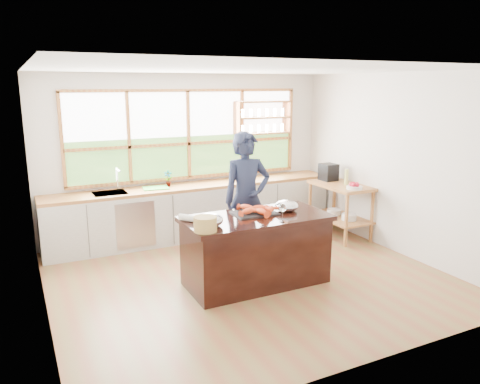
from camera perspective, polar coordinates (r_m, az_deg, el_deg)
ground_plane at (r=6.37m, az=1.06°, el=-10.34°), size 5.00×5.00×0.00m
room_shell at (r=6.36m, az=-0.80°, el=6.05°), size 5.02×4.52×2.71m
back_counter at (r=7.89m, az=-5.51°, el=-2.26°), size 4.90×0.63×0.90m
right_shelf_unit at (r=8.03m, az=12.15°, el=-1.13°), size 0.62×1.10×0.90m
island at (r=6.03m, az=1.96°, el=-7.05°), size 1.85×0.90×0.90m
cook at (r=6.55m, az=0.82°, el=-0.90°), size 0.73×0.51×1.90m
potted_plant at (r=7.68m, az=-8.76°, el=1.66°), size 0.16×0.14×0.27m
cutting_board at (r=7.58m, az=-10.24°, el=0.49°), size 0.44×0.35×0.01m
espresso_machine at (r=8.22m, az=10.73°, el=2.40°), size 0.26×0.28×0.29m
wine_bottle at (r=7.92m, az=12.84°, el=1.81°), size 0.08×0.08×0.26m
fruit_bowl at (r=7.63m, az=13.78°, el=0.66°), size 0.25×0.25×0.11m
slate_board at (r=6.01m, az=1.78°, el=-2.58°), size 0.57×0.43×0.02m
lobster_pile at (r=5.98m, az=2.10°, el=-2.17°), size 0.52×0.48×0.08m
mixing_bowl_left at (r=5.49m, az=-3.77°, el=-3.44°), size 0.33×0.33×0.16m
mixing_bowl_right at (r=6.16m, az=5.71°, el=-1.69°), size 0.31×0.31×0.15m
wine_glass at (r=5.64m, az=5.21°, el=-2.05°), size 0.08×0.08×0.22m
wicker_basket at (r=5.29m, az=-4.26°, el=-3.91°), size 0.27×0.27×0.17m
parchment_roll at (r=5.69m, az=-6.08°, el=-3.20°), size 0.24×0.29×0.08m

